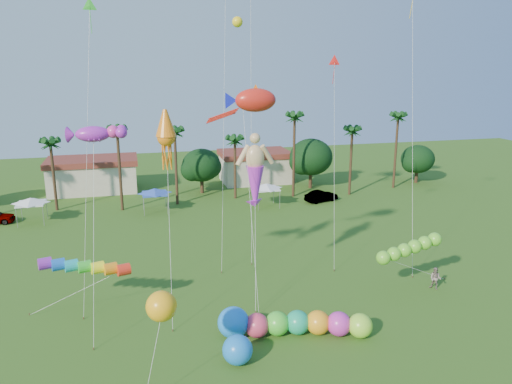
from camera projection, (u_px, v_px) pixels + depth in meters
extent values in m
cylinder|color=#3A2819|center=(54.00, 177.00, 61.81)|extent=(0.36, 0.36, 8.50)
cylinder|color=#3A2819|center=(120.00, 171.00, 61.66)|extent=(0.36, 0.36, 10.00)
cylinder|color=#3A2819|center=(176.00, 169.00, 64.34)|extent=(0.36, 0.36, 9.50)
cylinder|color=#3A2819|center=(235.00, 170.00, 67.38)|extent=(0.36, 0.36, 8.00)
cylinder|color=#3A2819|center=(294.00, 157.00, 67.98)|extent=(0.36, 0.36, 11.00)
cylinder|color=#3A2819|center=(351.00, 163.00, 69.21)|extent=(0.36, 0.36, 9.00)
cylinder|color=#3A2819|center=(396.00, 153.00, 72.81)|extent=(0.36, 0.36, 10.50)
sphere|color=#113814|center=(201.00, 165.00, 70.17)|extent=(5.46, 5.46, 5.46)
sphere|color=#113814|center=(311.00, 157.00, 72.90)|extent=(6.30, 6.30, 6.30)
sphere|color=#113814|center=(418.00, 159.00, 76.27)|extent=(5.04, 5.04, 5.04)
cube|color=beige|center=(93.00, 177.00, 71.77)|extent=(12.00, 7.00, 4.00)
cube|color=beige|center=(255.00, 169.00, 77.52)|extent=(10.00, 7.00, 4.00)
pyramid|color=white|center=(31.00, 200.00, 57.02)|extent=(3.00, 3.00, 0.60)
pyramid|color=blue|center=(155.00, 191.00, 61.31)|extent=(3.00, 3.00, 0.60)
pyramid|color=white|center=(266.00, 186.00, 63.73)|extent=(3.00, 3.00, 0.60)
imported|color=#4C4C54|center=(321.00, 196.00, 66.53)|extent=(4.83, 2.86, 1.50)
imported|color=gray|center=(435.00, 279.00, 40.71)|extent=(1.11, 1.15, 1.86)
sphere|color=#D7385B|center=(257.00, 325.00, 33.64)|extent=(1.67, 1.67, 1.67)
sphere|color=#45CF30|center=(277.00, 323.00, 33.89)|extent=(1.67, 1.67, 1.67)
sphere|color=#17A775|center=(298.00, 322.00, 34.03)|extent=(1.67, 1.67, 1.67)
sphere|color=#FFA01A|center=(318.00, 323.00, 34.00)|extent=(1.67, 1.67, 1.67)
sphere|color=#CD30AF|center=(339.00, 324.00, 33.83)|extent=(1.67, 1.67, 1.67)
sphere|color=#96E633|center=(360.00, 326.00, 33.60)|extent=(1.67, 1.67, 1.67)
sphere|color=#1B7FF8|center=(233.00, 322.00, 33.56)|extent=(2.58, 2.58, 2.14)
sphere|color=blue|center=(238.00, 350.00, 30.59)|extent=(1.88, 1.88, 1.88)
cylinder|color=red|center=(101.00, 272.00, 35.99)|extent=(6.46, 1.50, 0.87)
cylinder|color=silver|center=(76.00, 292.00, 36.54)|extent=(6.95, 1.24, 3.40)
cylinder|color=brown|center=(29.00, 314.00, 36.68)|extent=(0.08, 0.08, 0.16)
ellipsoid|color=#68CC2D|center=(383.00, 258.00, 39.02)|extent=(6.12, 1.93, 1.32)
cylinder|color=silver|center=(415.00, 269.00, 40.91)|extent=(6.81, 1.45, 3.23)
cylinder|color=brown|center=(445.00, 278.00, 42.77)|extent=(0.08, 0.08, 0.16)
sphere|color=#F8A914|center=(161.00, 306.00, 26.84)|extent=(2.21, 2.21, 1.69)
cylinder|color=silver|center=(153.00, 356.00, 26.97)|extent=(1.27, 0.86, 5.31)
cylinder|color=silver|center=(255.00, 243.00, 37.60)|extent=(0.90, 3.62, 9.65)
cylinder|color=brown|center=(256.00, 312.00, 37.01)|extent=(0.08, 0.08, 0.16)
ellipsoid|color=red|center=(256.00, 100.00, 37.25)|extent=(4.76, 1.73, 1.96)
cylinder|color=silver|center=(257.00, 207.00, 37.01)|extent=(0.89, 4.42, 15.31)
cylinder|color=brown|center=(259.00, 314.00, 36.75)|extent=(0.08, 0.08, 0.16)
cylinder|color=silver|center=(223.00, 130.00, 44.20)|extent=(1.99, 6.45, 24.47)
cylinder|color=brown|center=(222.00, 272.00, 44.02)|extent=(0.08, 0.08, 0.16)
cone|color=orange|center=(166.00, 137.00, 35.37)|extent=(1.79, 1.79, 4.13)
cylinder|color=silver|center=(169.00, 233.00, 34.93)|extent=(0.48, 4.32, 12.89)
cylinder|color=brown|center=(173.00, 330.00, 34.46)|extent=(0.08, 0.08, 0.16)
ellipsoid|color=purple|center=(93.00, 134.00, 32.94)|extent=(4.42, 3.58, 1.51)
cylinder|color=silver|center=(93.00, 241.00, 32.61)|extent=(0.81, 4.16, 13.46)
cylinder|color=brown|center=(94.00, 349.00, 32.25)|extent=(0.08, 0.08, 0.16)
cone|color=red|center=(334.00, 61.00, 43.54)|extent=(1.18, 0.36, 1.16)
cylinder|color=silver|center=(334.00, 167.00, 43.99)|extent=(0.85, 3.72, 18.12)
cylinder|color=brown|center=(334.00, 270.00, 44.42)|extent=(0.08, 0.08, 0.16)
cylinder|color=silver|center=(413.00, 137.00, 42.48)|extent=(0.87, 4.81, 23.70)
cylinder|color=brown|center=(412.00, 277.00, 43.10)|extent=(0.08, 0.08, 0.16)
cone|color=#3ADF34|center=(90.00, 6.00, 35.19)|extent=(1.17, 0.48, 1.14)
cylinder|color=silver|center=(87.00, 164.00, 35.66)|extent=(1.92, 4.42, 21.93)
cylinder|color=brown|center=(84.00, 318.00, 36.12)|extent=(0.08, 0.08, 0.16)
cylinder|color=silver|center=(251.00, 111.00, 44.13)|extent=(0.86, 3.55, 27.73)
cylinder|color=brown|center=(252.00, 264.00, 45.85)|extent=(0.08, 0.08, 0.16)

